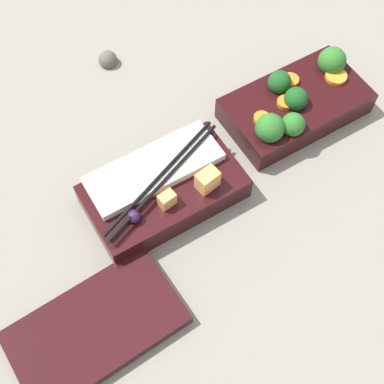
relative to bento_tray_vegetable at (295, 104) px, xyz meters
The scene contains 5 objects.
ground_plane 0.13m from the bento_tray_vegetable, ahead, with size 3.00×3.00×0.00m, color gray.
bento_tray_vegetable is the anchor object (origin of this frame).
bento_tray_rice 0.25m from the bento_tray_vegetable, ahead, with size 0.21×0.12×0.07m.
bento_lid 0.44m from the bento_tray_vegetable, 19.61° to the left, with size 0.21×0.12×0.02m, color black.
pebble_0 0.32m from the bento_tray_vegetable, 51.03° to the right, with size 0.03×0.03×0.03m, color #595651.
Camera 1 is at (0.28, 0.34, 0.67)m, focal length 50.00 mm.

